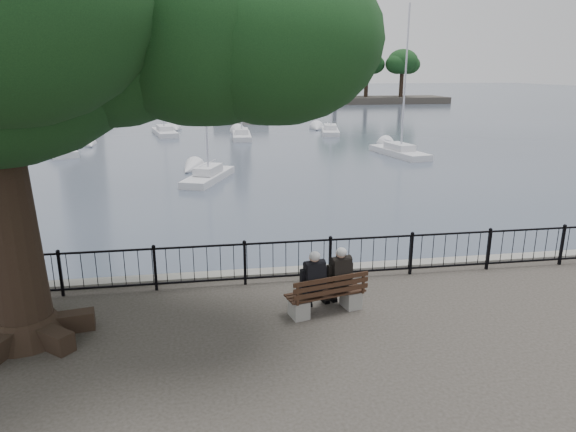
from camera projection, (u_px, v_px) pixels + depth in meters
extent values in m
cube|color=gray|center=(285.00, 292.00, 12.63)|extent=(200.00, 0.40, 1.20)
plane|color=#374150|center=(213.00, 97.00, 107.69)|extent=(260.00, 260.00, 0.00)
cube|color=black|center=(288.00, 242.00, 11.74)|extent=(22.00, 0.04, 0.04)
cube|color=black|center=(288.00, 276.00, 11.97)|extent=(22.00, 0.04, 0.04)
cube|color=slate|center=(299.00, 308.00, 10.26)|extent=(0.41, 0.48, 0.37)
cube|color=slate|center=(351.00, 298.00, 10.70)|extent=(0.41, 0.48, 0.37)
cube|color=black|center=(326.00, 293.00, 10.41)|extent=(1.71, 0.83, 0.04)
cube|color=black|center=(332.00, 285.00, 10.12)|extent=(1.61, 0.43, 0.37)
cube|color=black|center=(312.00, 290.00, 10.28)|extent=(0.38, 0.34, 0.22)
cube|color=black|center=(315.00, 276.00, 10.10)|extent=(0.44, 0.31, 0.55)
sphere|color=tan|center=(314.00, 257.00, 10.02)|extent=(0.21, 0.21, 0.21)
ellipsoid|color=#AFAEAE|center=(315.00, 256.00, 9.99)|extent=(0.22, 0.22, 0.19)
cube|color=black|center=(307.00, 299.00, 10.60)|extent=(0.38, 0.46, 0.41)
cube|color=black|center=(338.00, 286.00, 10.50)|extent=(0.38, 0.34, 0.22)
cube|color=black|center=(341.00, 272.00, 10.32)|extent=(0.44, 0.31, 0.55)
sphere|color=tan|center=(341.00, 253.00, 10.24)|extent=(0.21, 0.21, 0.21)
ellipsoid|color=#AFAEAE|center=(341.00, 252.00, 10.21)|extent=(0.22, 0.22, 0.19)
cube|color=black|center=(332.00, 295.00, 10.82)|extent=(0.38, 0.46, 0.41)
cone|color=black|center=(27.00, 326.00, 9.47)|extent=(1.54, 1.54, 0.45)
cone|color=black|center=(6.00, 195.00, 8.78)|extent=(1.00, 1.00, 5.44)
ellipsoid|color=black|center=(98.00, 17.00, 8.58)|extent=(4.72, 4.72, 3.68)
ellipsoid|color=black|center=(203.00, 29.00, 8.63)|extent=(4.17, 4.17, 3.25)
ellipsoid|color=black|center=(275.00, 40.00, 8.52)|extent=(3.63, 3.63, 2.83)
ellipsoid|color=black|center=(147.00, 2.00, 9.45)|extent=(3.99, 3.99, 3.11)
cube|color=gray|center=(78.00, 111.00, 65.90)|extent=(9.51, 9.51, 1.40)
cone|color=slate|center=(67.00, 13.00, 62.64)|extent=(6.08, 6.08, 22.81)
cube|color=gray|center=(240.00, 117.00, 57.52)|extent=(5.88, 5.88, 1.40)
cube|color=slate|center=(239.00, 94.00, 56.84)|extent=(2.16, 2.54, 3.92)
cube|color=gray|center=(238.00, 75.00, 56.25)|extent=(2.54, 2.93, 0.30)
cube|color=slate|center=(238.00, 67.00, 56.30)|extent=(1.27, 2.16, 1.37)
cube|color=slate|center=(238.00, 60.00, 55.18)|extent=(1.47, 0.98, 1.57)
sphere|color=slate|center=(238.00, 50.00, 54.51)|extent=(1.67, 1.67, 1.67)
cube|color=silver|center=(209.00, 179.00, 27.65)|extent=(3.02, 5.01, 0.54)
cube|color=silver|center=(208.00, 169.00, 27.51)|extent=(1.64, 2.20, 0.40)
cylinder|color=silver|center=(204.00, 70.00, 25.84)|extent=(0.11, 0.11, 10.64)
cube|color=silver|center=(399.00, 154.00, 35.60)|extent=(2.66, 5.88, 0.63)
cube|color=silver|center=(399.00, 147.00, 35.46)|extent=(1.59, 2.49, 0.47)
cylinder|color=silver|center=(405.00, 79.00, 33.91)|extent=(0.13, 0.13, 9.45)
cube|color=silver|center=(58.00, 152.00, 36.59)|extent=(3.90, 6.09, 0.66)
cube|color=silver|center=(58.00, 145.00, 36.45)|extent=(2.08, 2.70, 0.49)
cylinder|color=silver|center=(46.00, 61.00, 34.55)|extent=(0.13, 0.13, 11.86)
cube|color=silver|center=(242.00, 137.00, 44.48)|extent=(1.74, 5.46, 0.60)
cube|color=silver|center=(242.00, 131.00, 44.35)|extent=(1.20, 2.25, 0.45)
cylinder|color=silver|center=(240.00, 68.00, 42.62)|extent=(0.12, 0.12, 10.86)
cube|color=silver|center=(330.00, 132.00, 47.76)|extent=(2.50, 5.58, 0.60)
cube|color=silver|center=(330.00, 127.00, 47.62)|extent=(1.50, 2.37, 0.45)
cylinder|color=silver|center=(332.00, 77.00, 46.10)|extent=(0.12, 0.12, 9.40)
cube|color=silver|center=(165.00, 134.00, 46.81)|extent=(2.85, 6.07, 0.65)
cube|color=silver|center=(164.00, 128.00, 46.67)|extent=(1.68, 2.59, 0.49)
cylinder|color=silver|center=(159.00, 50.00, 44.48)|extent=(0.13, 0.13, 14.00)
cube|color=#312C25|center=(360.00, 100.00, 89.47)|extent=(30.00, 8.00, 1.20)
cylinder|color=black|center=(335.00, 86.00, 86.13)|extent=(0.70, 0.70, 4.00)
ellipsoid|color=black|center=(336.00, 61.00, 85.03)|extent=(5.20, 5.20, 4.16)
cylinder|color=black|center=(366.00, 86.00, 88.93)|extent=(0.70, 0.70, 4.00)
ellipsoid|color=black|center=(367.00, 61.00, 87.83)|extent=(5.20, 5.20, 4.16)
cylinder|color=black|center=(401.00, 86.00, 88.88)|extent=(0.70, 0.70, 4.00)
ellipsoid|color=black|center=(403.00, 61.00, 87.78)|extent=(5.20, 5.20, 4.16)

